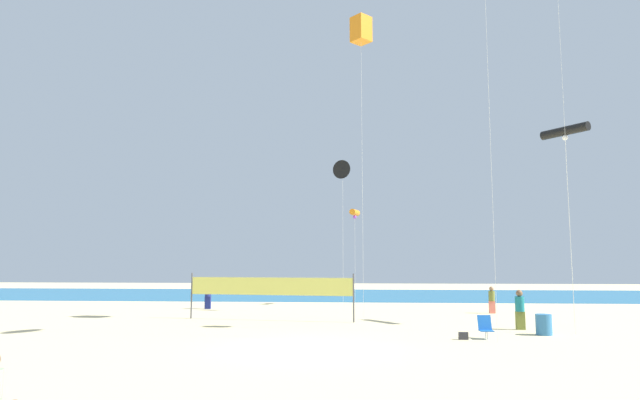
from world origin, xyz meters
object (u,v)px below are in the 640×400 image
object	(u,v)px
beachgoer_teal_shirt	(520,308)
volleyball_net	(270,288)
beachgoer_olive_shirt	(492,299)
kite_orange_box	(361,30)
kite_orange_tube	(355,213)
beachgoer_navy_shirt	(208,294)
kite_black_delta	(343,170)
beach_handbag	(463,336)
kite_black_tube	(565,132)
trash_barrel	(544,325)
folding_beach_chair	(485,326)

from	to	relation	value
beachgoer_teal_shirt	volleyball_net	size ratio (longest dim) A/B	0.20
beachgoer_olive_shirt	kite_orange_box	distance (m)	17.08
kite_orange_box	kite_orange_tube	world-z (taller)	kite_orange_box
beachgoer_navy_shirt	kite_black_delta	distance (m)	11.78
beach_handbag	kite_orange_tube	size ratio (longest dim) A/B	0.05
kite_black_tube	kite_orange_tube	xyz separation A→B (m)	(-10.50, 11.67, -2.90)
beachgoer_teal_shirt	kite_orange_box	distance (m)	16.20
beachgoer_navy_shirt	trash_barrel	xyz separation A→B (m)	(17.29, -11.50, -0.49)
trash_barrel	kite_orange_tube	bearing A→B (deg)	117.06
folding_beach_chair	kite_black_delta	distance (m)	15.05
folding_beach_chair	beachgoer_teal_shirt	bearing A→B (deg)	84.05
beach_handbag	kite_black_tube	distance (m)	12.31
kite_orange_box	volleyball_net	bearing A→B (deg)	177.12
volleyball_net	kite_orange_box	world-z (taller)	kite_orange_box
beachgoer_navy_shirt	trash_barrel	world-z (taller)	beachgoer_navy_shirt
kite_orange_tube	trash_barrel	bearing A→B (deg)	-62.94
kite_black_tube	kite_black_delta	bearing A→B (deg)	151.17
beachgoer_navy_shirt	kite_orange_tube	distance (m)	11.61
trash_barrel	kite_orange_tube	xyz separation A→B (m)	(-7.89, 15.44, 6.04)
kite_orange_box	kite_black_delta	bearing A→B (deg)	102.80
trash_barrel	kite_black_tube	bearing A→B (deg)	55.20
kite_black_tube	kite_orange_tube	bearing A→B (deg)	131.98
beachgoer_navy_shirt	trash_barrel	distance (m)	20.77
volleyball_net	kite_orange_box	bearing A→B (deg)	-2.88
beachgoer_teal_shirt	folding_beach_chair	size ratio (longest dim) A/B	1.96
beachgoer_teal_shirt	kite_orange_tube	distance (m)	16.50
volleyball_net	trash_barrel	bearing A→B (deg)	-21.85
folding_beach_chair	trash_barrel	bearing A→B (deg)	55.25
folding_beach_chair	kite_black_delta	bearing A→B (deg)	147.55
trash_barrel	kite_black_delta	world-z (taller)	kite_black_delta
trash_barrel	volleyball_net	distance (m)	13.16
beachgoer_teal_shirt	kite_orange_box	bearing A→B (deg)	-114.68
beachgoer_teal_shirt	kite_black_delta	distance (m)	13.82
beachgoer_navy_shirt	trash_barrel	bearing A→B (deg)	64.74
beachgoer_olive_shirt	folding_beach_chair	world-z (taller)	beachgoer_olive_shirt
trash_barrel	kite_black_delta	bearing A→B (deg)	130.77
beachgoer_teal_shirt	kite_orange_tube	world-z (taller)	kite_orange_tube
volleyball_net	beach_handbag	bearing A→B (deg)	-36.86
beachgoer_olive_shirt	folding_beach_chair	bearing A→B (deg)	-106.58
beachgoer_olive_shirt	kite_black_delta	xyz separation A→B (m)	(-8.71, 0.21, 7.81)
volleyball_net	beach_handbag	distance (m)	10.89
beach_handbag	kite_orange_tube	xyz separation A→B (m)	(-4.35, 17.03, 6.33)
beach_handbag	kite_black_tube	xyz separation A→B (m)	(6.15, 5.36, 9.22)
volleyball_net	kite_orange_tube	bearing A→B (deg)	67.95
beachgoer_teal_shirt	kite_black_delta	size ratio (longest dim) A/B	0.19
folding_beach_chair	kite_orange_tube	xyz separation A→B (m)	(-5.26, 16.70, 6.00)
kite_black_tube	beach_handbag	bearing A→B (deg)	-138.93
kite_black_tube	kite_orange_tube	distance (m)	15.97
beachgoer_navy_shirt	kite_orange_tube	xyz separation A→B (m)	(9.41, 3.94, 5.56)
volleyball_net	kite_black_tube	world-z (taller)	kite_black_tube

